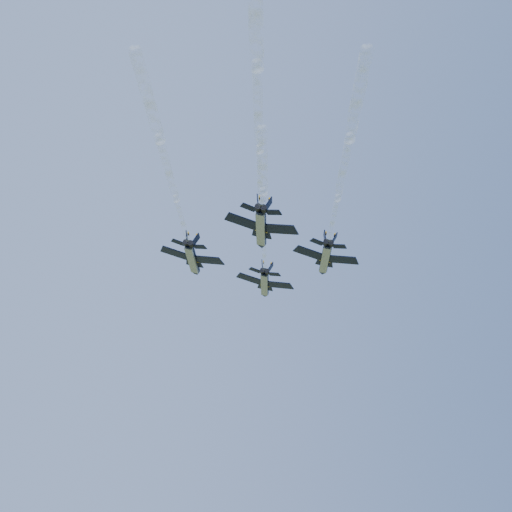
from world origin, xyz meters
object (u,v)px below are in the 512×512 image
object	(u,v)px
jet_left	(193,258)
jet_lead	(265,283)
jet_slot	(261,228)
jet_right	(325,258)

from	to	relation	value
jet_left	jet_lead	bearing A→B (deg)	51.74
jet_left	jet_slot	xyz separation A→B (m)	(6.59, -17.16, 0.00)
jet_lead	jet_slot	distance (m)	29.21
jet_lead	jet_slot	xyz separation A→B (m)	(-9.86, -27.50, 0.00)
jet_slot	jet_lead	bearing A→B (deg)	89.86
jet_left	jet_slot	distance (m)	18.38
jet_lead	jet_right	size ratio (longest dim) A/B	1.00
jet_lead	jet_right	distance (m)	18.14
jet_lead	jet_right	world-z (taller)	same
jet_slot	jet_right	bearing A→B (deg)	53.76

